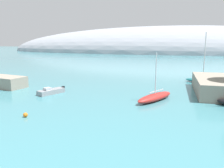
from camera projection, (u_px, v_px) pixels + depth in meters
The scene contains 5 objects.
distant_ridge at pixel (173, 52), 181.86m from camera, with size 279.44×89.14×40.40m, color #999EA8.
sailboat_red_near_shore at pixel (155, 97), 34.37m from camera, with size 5.62×8.07×7.19m.
sailboat_teal_outer_mooring at pixel (203, 80), 48.91m from camera, with size 7.82×5.61×10.57m.
motorboat_grey_outer at pixel (51, 91), 38.80m from camera, with size 3.43×5.02×1.17m.
mooring_buoy_orange at pixel (25, 115), 27.01m from camera, with size 0.54×0.54×0.54m, color orange.
Camera 1 is at (13.44, -8.23, 8.85)m, focal length 36.89 mm.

